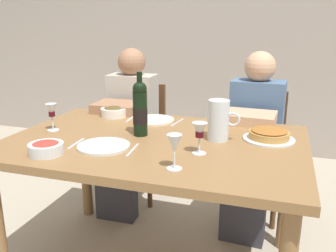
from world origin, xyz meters
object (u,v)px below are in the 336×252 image
(dinner_plate_left_setting, at_px, (154,120))
(chair_left, at_px, (139,132))
(water_pitcher, at_px, (219,123))
(dinner_plate_right_setting, at_px, (104,146))
(diner_right, at_px, (253,138))
(olive_bowl, at_px, (114,111))
(dining_table, at_px, (155,157))
(wine_glass_left_diner, at_px, (174,145))
(wine_glass_centre, at_px, (200,132))
(wine_bottle, at_px, (140,109))
(chair_right, at_px, (257,144))
(diner_left, at_px, (127,126))
(salad_bowl, at_px, (46,148))
(baked_tart, at_px, (269,135))
(wine_glass_right_diner, at_px, (52,112))

(dinner_plate_left_setting, bearing_deg, chair_left, 120.16)
(water_pitcher, xyz_separation_m, dinner_plate_right_setting, (-0.50, -0.28, -0.08))
(chair_left, xyz_separation_m, diner_right, (0.89, -0.25, 0.12))
(olive_bowl, bearing_deg, dining_table, -42.09)
(dining_table, relative_size, olive_bowl, 9.20)
(wine_glass_left_diner, xyz_separation_m, wine_glass_centre, (0.06, 0.21, 0.00))
(wine_bottle, relative_size, chair_right, 0.39)
(wine_bottle, relative_size, diner_left, 0.29)
(salad_bowl, relative_size, chair_left, 0.18)
(water_pitcher, relative_size, diner_left, 0.18)
(wine_glass_centre, relative_size, diner_left, 0.13)
(baked_tart, bearing_deg, salad_bowl, -151.37)
(salad_bowl, height_order, chair_right, chair_right)
(baked_tart, bearing_deg, dining_table, -163.02)
(wine_bottle, xyz_separation_m, water_pitcher, (0.40, 0.04, -0.05))
(diner_left, bearing_deg, dinner_plate_right_setting, 105.79)
(wine_glass_left_diner, xyz_separation_m, dinner_plate_right_setting, (-0.40, 0.15, -0.10))
(wine_glass_left_diner, bearing_deg, baked_tart, 55.64)
(chair_right, bearing_deg, olive_bowl, 34.27)
(wine_glass_right_diner, height_order, diner_right, diner_right)
(water_pitcher, bearing_deg, salad_bowl, -147.73)
(olive_bowl, distance_m, wine_glass_centre, 0.84)
(wine_glass_left_diner, bearing_deg, wine_glass_right_diner, 157.96)
(chair_left, bearing_deg, wine_bottle, 111.72)
(olive_bowl, height_order, wine_glass_right_diner, wine_glass_right_diner)
(dinner_plate_left_setting, xyz_separation_m, chair_right, (0.58, 0.54, -0.27))
(baked_tart, relative_size, olive_bowl, 1.58)
(dinner_plate_right_setting, bearing_deg, wine_glass_centre, 6.67)
(chair_left, bearing_deg, wine_glass_left_diner, 117.02)
(olive_bowl, distance_m, chair_right, 1.05)
(salad_bowl, bearing_deg, dinner_plate_left_setting, 68.78)
(wine_bottle, relative_size, water_pitcher, 1.63)
(wine_bottle, xyz_separation_m, dinner_plate_right_setting, (-0.10, -0.24, -0.14))
(wine_bottle, distance_m, wine_glass_left_diner, 0.50)
(dining_table, bearing_deg, wine_glass_centre, -26.87)
(salad_bowl, distance_m, wine_glass_left_diner, 0.61)
(salad_bowl, relative_size, wine_glass_right_diner, 1.04)
(dinner_plate_left_setting, bearing_deg, wine_glass_right_diner, -142.29)
(dinner_plate_right_setting, bearing_deg, wine_bottle, 67.90)
(wine_bottle, xyz_separation_m, diner_left, (-0.35, 0.61, -0.29))
(wine_glass_centre, bearing_deg, water_pitcher, 78.67)
(water_pitcher, bearing_deg, dinner_plate_left_setting, 150.75)
(olive_bowl, height_order, diner_left, diner_left)
(wine_bottle, distance_m, wine_glass_right_diner, 0.50)
(wine_glass_right_diner, distance_m, dinner_plate_right_setting, 0.44)
(chair_right, height_order, diner_right, diner_right)
(diner_left, bearing_deg, chair_right, -167.17)
(dining_table, xyz_separation_m, wine_bottle, (-0.10, 0.05, 0.24))
(dining_table, distance_m, dinner_plate_right_setting, 0.29)
(water_pitcher, xyz_separation_m, salad_bowl, (-0.70, -0.44, -0.06))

